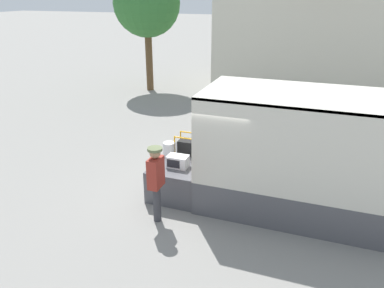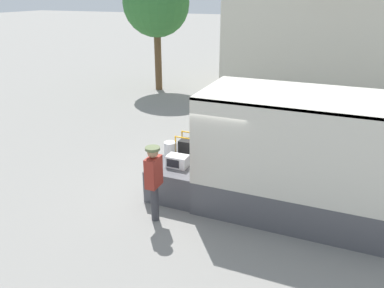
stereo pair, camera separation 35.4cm
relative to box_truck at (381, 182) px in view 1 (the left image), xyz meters
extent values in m
plane|color=gray|center=(-4.03, 0.00, -1.01)|extent=(160.00, 160.00, 0.00)
cube|color=#4C4C51|center=(-1.86, 0.00, -0.60)|extent=(4.34, 2.30, 0.83)
cube|color=beige|center=(-1.86, 1.12, 0.83)|extent=(4.34, 0.06, 2.02)
cube|color=beige|center=(-1.86, -1.12, 0.83)|extent=(4.34, 0.06, 2.02)
cube|color=beige|center=(-1.86, 0.00, 1.81)|extent=(4.34, 2.30, 0.06)
cylinder|color=silver|center=(-2.34, -0.14, 0.02)|extent=(0.32, 0.32, 0.40)
cube|color=#B2A893|center=(-2.16, 0.32, -0.04)|extent=(0.44, 0.32, 0.29)
cube|color=#4C4C51|center=(-4.66, 0.00, -0.60)|extent=(1.27, 2.19, 0.83)
cube|color=white|center=(-4.64, -0.47, -0.03)|extent=(0.52, 0.34, 0.30)
cube|color=black|center=(-4.69, -0.65, -0.03)|extent=(0.33, 0.01, 0.20)
cube|color=black|center=(-4.63, 0.36, 0.02)|extent=(0.59, 0.37, 0.40)
cylinder|color=slate|center=(-4.39, 0.36, 0.04)|extent=(0.22, 0.21, 0.21)
cylinder|color=orange|center=(-4.98, 0.14, 0.09)|extent=(0.04, 0.04, 0.55)
cylinder|color=orange|center=(-4.27, 0.14, 0.09)|extent=(0.04, 0.04, 0.55)
cylinder|color=orange|center=(-4.98, 0.58, 0.09)|extent=(0.04, 0.04, 0.55)
cylinder|color=orange|center=(-4.27, 0.58, 0.09)|extent=(0.04, 0.04, 0.55)
cylinder|color=orange|center=(-4.63, 0.14, 0.35)|extent=(0.71, 0.04, 0.04)
cylinder|color=orange|center=(-4.63, 0.58, 0.35)|extent=(0.71, 0.04, 0.04)
cylinder|color=silver|center=(-5.11, 0.05, 0.01)|extent=(0.31, 0.31, 0.39)
cylinder|color=#38383D|center=(-4.67, -1.67, -0.58)|extent=(0.18, 0.18, 0.88)
cube|color=maroon|center=(-4.67, -1.67, 0.21)|extent=(0.24, 0.44, 0.69)
sphere|color=tan|center=(-4.67, -1.67, 0.68)|extent=(0.24, 0.24, 0.24)
cylinder|color=#606B47|center=(-4.67, -1.67, 0.77)|extent=(0.33, 0.33, 0.06)
cube|color=beige|center=(-1.88, 12.44, 2.14)|extent=(9.98, 6.16, 6.30)
cylinder|color=brown|center=(-10.29, 9.50, 0.43)|extent=(0.36, 0.36, 2.88)
sphere|color=#337033|center=(-10.29, 9.50, 3.36)|extent=(3.33, 3.33, 3.33)
camera|label=1|loc=(-1.41, -8.28, 3.87)|focal=35.00mm
camera|label=2|loc=(-1.08, -8.15, 3.87)|focal=35.00mm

